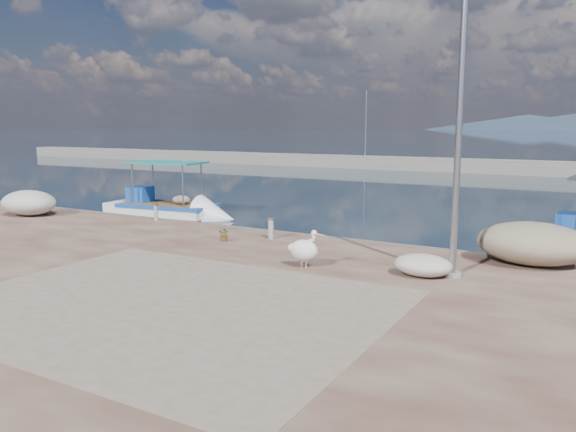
{
  "coord_description": "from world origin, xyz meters",
  "views": [
    {
      "loc": [
        8.69,
        -11.43,
        4.13
      ],
      "look_at": [
        0.0,
        3.8,
        1.3
      ],
      "focal_mm": 35.0,
      "sensor_mm": 36.0,
      "label": 1
    }
  ],
  "objects_px": {
    "boat_left": "(167,211)",
    "pelican": "(305,250)",
    "lamp_post": "(459,140)",
    "bollard_near": "(271,227)"
  },
  "relations": [
    {
      "from": "boat_left",
      "to": "pelican",
      "type": "relative_size",
      "value": 6.01
    },
    {
      "from": "lamp_post",
      "to": "boat_left",
      "type": "bearing_deg",
      "value": 157.89
    },
    {
      "from": "lamp_post",
      "to": "bollard_near",
      "type": "height_order",
      "value": "lamp_post"
    },
    {
      "from": "boat_left",
      "to": "pelican",
      "type": "bearing_deg",
      "value": -39.27
    },
    {
      "from": "pelican",
      "to": "bollard_near",
      "type": "relative_size",
      "value": 1.46
    },
    {
      "from": "pelican",
      "to": "bollard_near",
      "type": "height_order",
      "value": "pelican"
    },
    {
      "from": "pelican",
      "to": "bollard_near",
      "type": "distance_m",
      "value": 3.83
    },
    {
      "from": "boat_left",
      "to": "bollard_near",
      "type": "bearing_deg",
      "value": -33.89
    },
    {
      "from": "pelican",
      "to": "lamp_post",
      "type": "relative_size",
      "value": 0.15
    },
    {
      "from": "lamp_post",
      "to": "bollard_near",
      "type": "relative_size",
      "value": 9.71
    }
  ]
}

